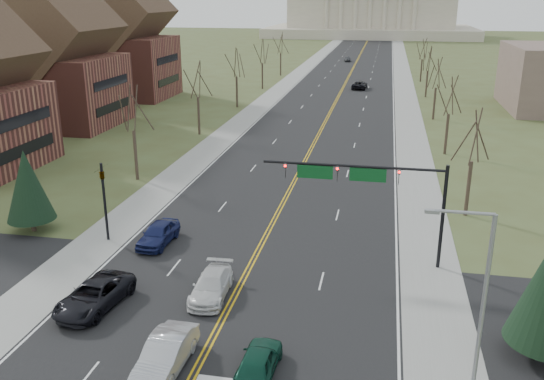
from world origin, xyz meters
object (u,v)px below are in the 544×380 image
at_px(car_sb_outer_lead, 94,295).
at_px(car_far_nb, 360,85).
at_px(car_nb_inner_lead, 258,361).
at_px(car_sb_inner_second, 211,286).
at_px(street_light, 478,296).
at_px(signal_mast, 367,182).
at_px(car_sb_inner_lead, 166,354).
at_px(car_sb_outer_second, 158,234).
at_px(signal_left, 104,193).
at_px(car_far_sb, 347,59).

xyz_separation_m(car_sb_outer_lead, car_far_nb, (10.98, 87.27, -0.00)).
bearing_deg(car_nb_inner_lead, car_sb_inner_second, -55.56).
height_order(street_light, car_sb_inner_second, street_light).
bearing_deg(car_far_nb, street_light, 99.74).
height_order(signal_mast, car_sb_inner_lead, signal_mast).
distance_m(car_sb_inner_lead, car_sb_outer_lead, 7.88).
bearing_deg(signal_mast, car_sb_inner_lead, -122.17).
xyz_separation_m(car_sb_outer_second, car_far_nb, (10.75, 77.91, -0.03)).
height_order(street_light, car_sb_outer_second, street_light).
relative_size(car_sb_inner_lead, car_far_nb, 0.90).
relative_size(car_sb_inner_lead, car_sb_outer_lead, 0.90).
bearing_deg(signal_left, street_light, -29.12).
distance_m(signal_mast, car_nb_inner_lead, 15.22).
bearing_deg(car_sb_inner_lead, car_sb_outer_second, 114.47).
bearing_deg(car_far_nb, car_sb_inner_lead, 90.89).
relative_size(street_light, car_far_nb, 1.61).
height_order(car_nb_inner_lead, car_far_nb, car_far_nb).
distance_m(car_far_nb, car_far_sb, 49.14).
xyz_separation_m(street_light, car_far_nb, (-9.46, 91.42, -4.43)).
xyz_separation_m(car_sb_inner_lead, car_sb_outer_lead, (-6.25, 4.79, -0.05)).
height_order(car_sb_inner_lead, car_sb_outer_second, car_sb_inner_lead).
relative_size(signal_left, car_nb_inner_lead, 1.38).
bearing_deg(car_sb_inner_lead, car_nb_inner_lead, 6.96).
relative_size(signal_mast, car_sb_outer_second, 2.54).
xyz_separation_m(car_nb_inner_lead, car_far_sb, (-5.62, 140.41, -0.04)).
bearing_deg(car_sb_outer_second, signal_mast, 2.23).
distance_m(car_nb_inner_lead, car_far_sb, 140.52).
bearing_deg(car_sb_outer_second, car_sb_inner_lead, -64.65).
height_order(car_sb_inner_lead, car_sb_inner_second, car_sb_inner_lead).
distance_m(signal_mast, signal_left, 19.06).
bearing_deg(car_sb_outer_lead, car_sb_inner_second, 29.56).
height_order(car_nb_inner_lead, car_sb_inner_lead, car_sb_inner_lead).
distance_m(signal_left, car_far_sb, 127.06).
relative_size(car_far_nb, car_far_sb, 1.38).
height_order(signal_left, car_nb_inner_lead, signal_left).
distance_m(street_light, car_far_sb, 141.11).
bearing_deg(car_far_nb, car_sb_outer_lead, 86.66).
height_order(signal_mast, signal_left, signal_mast).
xyz_separation_m(signal_left, car_sb_inner_lead, (10.05, -14.14, -2.87)).
bearing_deg(car_far_sb, street_light, -89.94).
height_order(car_sb_inner_second, car_far_sb, car_sb_inner_second).
xyz_separation_m(signal_left, car_sb_outer_lead, (3.80, -9.35, -2.92)).
bearing_deg(car_sb_inner_second, car_sb_inner_lead, -93.43).
distance_m(signal_mast, car_far_nb, 78.19).
height_order(signal_mast, car_sb_outer_second, signal_mast).
bearing_deg(car_far_sb, car_sb_inner_lead, -95.71).
bearing_deg(signal_left, car_sb_outer_lead, -67.89).
xyz_separation_m(car_sb_inner_second, car_far_sb, (-1.17, 133.47, -0.03)).
height_order(car_nb_inner_lead, car_far_sb, car_nb_inner_lead).
height_order(car_sb_outer_second, car_far_nb, car_sb_outer_second).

